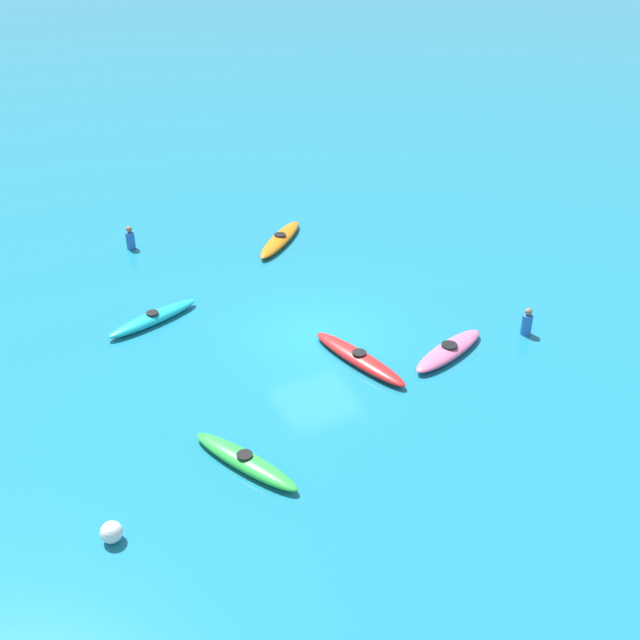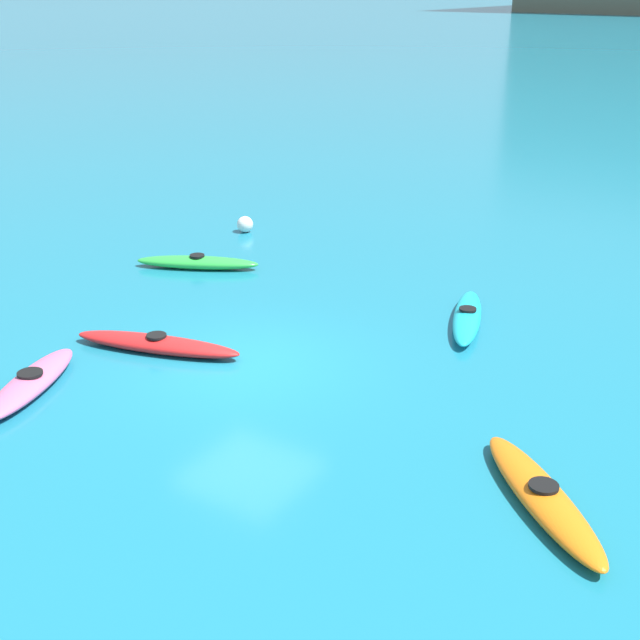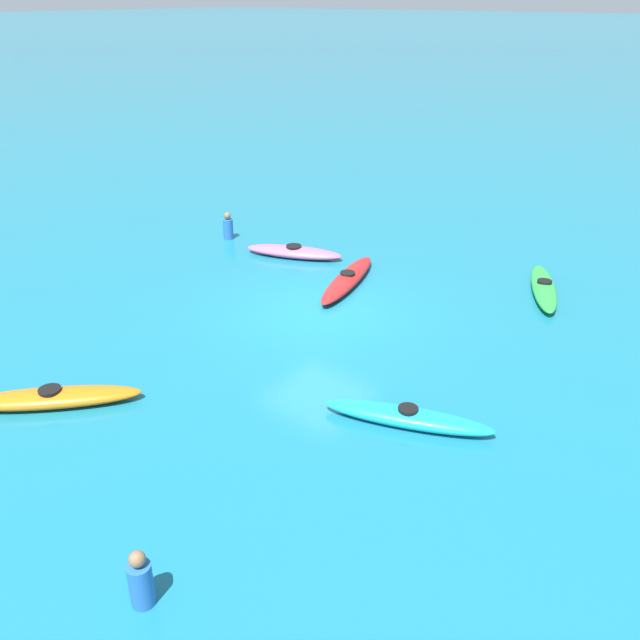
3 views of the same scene
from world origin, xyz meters
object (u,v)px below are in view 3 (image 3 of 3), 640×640
Objects in this scene: kayak_orange at (51,398)px; kayak_red at (348,279)px; kayak_cyan at (408,417)px; person_near_shore at (141,581)px; kayak_green at (544,288)px; kayak_pink at (294,252)px; person_by_kayaks at (228,227)px.

kayak_red is at bearing 172.85° from kayak_orange.
kayak_cyan is 5.63m from person_near_shore.
kayak_cyan is 0.88× the size of kayak_red.
kayak_green and kayak_pink have the same top height.
kayak_pink is 2.64m from kayak_red.
kayak_red is at bearing -58.59° from kayak_green.
person_by_kayaks is at bearing -89.75° from kayak_pink.
kayak_red is at bearing -134.72° from kayak_cyan.
person_near_shore reaches higher than kayak_pink.
kayak_cyan and kayak_red have the same top height.
person_near_shore and person_by_kayaks have the same top height.
kayak_cyan is 3.63× the size of person_near_shore.
kayak_cyan is at bearing 173.52° from person_near_shore.
person_near_shore is at bearing 40.50° from person_by_kayaks.
kayak_green is at bearing 178.41° from person_near_shore.
kayak_red is at bearing 82.15° from person_by_kayaks.
kayak_pink is 2.77m from person_by_kayaks.
kayak_orange is at bearing -7.15° from kayak_red.
kayak_cyan is 6.66m from kayak_red.
kayak_green is 3.56× the size of person_near_shore.
kayak_red is at bearing 73.67° from kayak_pink.
person_by_kayaks is at bearing -118.37° from kayak_cyan.
kayak_red is (0.74, 2.53, -0.00)m from kayak_pink.
kayak_orange is (8.35, -1.05, 0.00)m from kayak_red.
kayak_red and kayak_orange have the same top height.
kayak_green is at bearing 153.57° from kayak_orange.
kayak_red is (-4.69, -4.73, -0.00)m from kayak_cyan.
kayak_cyan is 1.05× the size of kayak_pink.
kayak_cyan is at bearing 2.12° from kayak_green.
kayak_red is 1.25× the size of kayak_orange.
kayak_green and kayak_red have the same top height.
person_near_shore is at bearing 21.76° from kayak_red.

